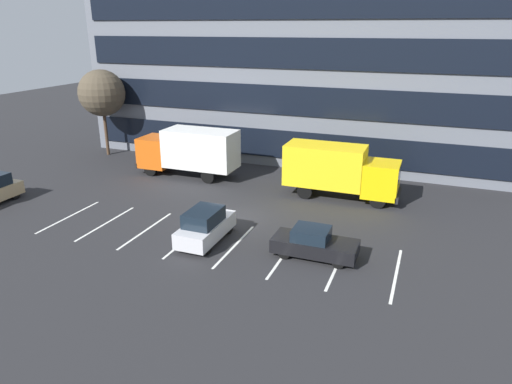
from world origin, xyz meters
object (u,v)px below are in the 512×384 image
object	(u,v)px
suv_silver	(205,226)
box_truck_orange	(189,150)
sedan_black	(314,243)
box_truck_yellow_all	(339,169)
bare_tree	(102,93)

from	to	relation	value
suv_silver	box_truck_orange	bearing A→B (deg)	122.80
box_truck_orange	sedan_black	world-z (taller)	box_truck_orange
box_truck_orange	sedan_black	bearing A→B (deg)	-37.88
box_truck_yellow_all	box_truck_orange	world-z (taller)	box_truck_orange
sedan_black	box_truck_orange	bearing A→B (deg)	142.12
box_truck_orange	suv_silver	xyz separation A→B (m)	(6.53, -10.13, -1.18)
sedan_black	box_truck_yellow_all	bearing A→B (deg)	94.12
suv_silver	box_truck_yellow_all	bearing A→B (deg)	60.80
bare_tree	sedan_black	bearing A→B (deg)	-29.22
suv_silver	bare_tree	size ratio (longest dim) A/B	0.55
box_truck_yellow_all	sedan_black	xyz separation A→B (m)	(0.65, -9.08, -1.29)
box_truck_yellow_all	bare_tree	world-z (taller)	bare_tree
sedan_black	suv_silver	bearing A→B (deg)	-176.04
bare_tree	box_truck_yellow_all	bearing A→B (deg)	-9.26
box_truck_orange	suv_silver	distance (m)	12.11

